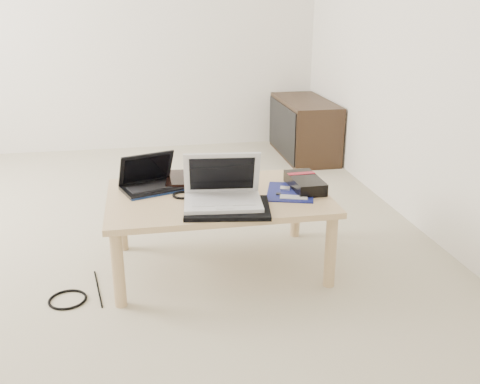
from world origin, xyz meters
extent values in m
plane|color=beige|center=(0.00, 0.00, 0.00)|extent=(4.00, 4.00, 0.00)
cube|color=silver|center=(0.00, 2.05, 1.30)|extent=(4.00, 0.10, 2.60)
cube|color=silver|center=(2.05, 0.00, 1.30)|extent=(0.10, 4.00, 2.60)
cube|color=tan|center=(0.72, -0.51, 0.39)|extent=(1.10, 0.70, 0.03)
cylinder|color=tan|center=(0.22, -0.81, 0.18)|extent=(0.06, 0.06, 0.37)
cylinder|color=tan|center=(1.22, -0.81, 0.18)|extent=(0.06, 0.06, 0.37)
cylinder|color=tan|center=(0.22, -0.21, 0.18)|extent=(0.06, 0.06, 0.37)
cylinder|color=tan|center=(1.22, -0.21, 0.18)|extent=(0.06, 0.06, 0.37)
cube|color=#332215|center=(1.78, 1.45, 0.25)|extent=(0.40, 0.90, 0.50)
cube|color=black|center=(1.58, 1.45, 0.25)|extent=(0.02, 0.86, 0.44)
cube|color=black|center=(0.64, -0.29, 0.42)|extent=(0.34, 0.30, 0.03)
cube|color=black|center=(0.40, -0.38, 0.41)|extent=(0.33, 0.28, 0.02)
cube|color=black|center=(0.40, -0.38, 0.42)|extent=(0.25, 0.18, 0.00)
cube|color=black|center=(0.42, -0.45, 0.42)|extent=(0.07, 0.05, 0.00)
cube|color=black|center=(0.38, -0.32, 0.50)|extent=(0.30, 0.18, 0.18)
cube|color=black|center=(0.38, -0.33, 0.50)|extent=(0.25, 0.14, 0.14)
cube|color=#0D204D|center=(0.43, -0.47, 0.40)|extent=(0.27, 0.11, 0.01)
cube|color=black|center=(0.71, -0.42, 0.41)|extent=(0.22, 0.17, 0.01)
cube|color=white|center=(0.71, -0.42, 0.41)|extent=(0.18, 0.14, 0.00)
cube|color=silver|center=(0.88, -0.52, 0.41)|extent=(0.08, 0.24, 0.02)
cube|color=#9FA0A5|center=(0.88, -0.52, 0.42)|extent=(0.06, 0.20, 0.00)
cube|color=black|center=(0.74, -0.72, 0.41)|extent=(0.43, 0.34, 0.02)
cube|color=silver|center=(0.72, -0.69, 0.43)|extent=(0.38, 0.29, 0.02)
cube|color=silver|center=(0.72, -0.69, 0.44)|extent=(0.31, 0.17, 0.00)
cube|color=silver|center=(0.71, -0.78, 0.44)|extent=(0.08, 0.04, 0.00)
cube|color=silver|center=(0.73, -0.62, 0.55)|extent=(0.37, 0.15, 0.23)
cube|color=black|center=(0.73, -0.62, 0.55)|extent=(0.31, 0.12, 0.18)
cube|color=#0B0E4C|center=(1.09, -0.54, 0.40)|extent=(0.31, 0.35, 0.01)
cube|color=silver|center=(1.07, -0.50, 0.41)|extent=(0.06, 0.06, 0.01)
cube|color=yellow|center=(1.18, -0.48, 0.41)|extent=(0.09, 0.04, 0.01)
cube|color=yellow|center=(1.18, -0.50, 0.41)|extent=(0.09, 0.04, 0.01)
cube|color=silver|center=(1.09, -0.61, 0.41)|extent=(0.13, 0.05, 0.01)
cube|color=silver|center=(1.08, -0.63, 0.41)|extent=(0.13, 0.05, 0.01)
cube|color=silver|center=(1.08, -0.65, 0.41)|extent=(0.13, 0.05, 0.01)
cube|color=black|center=(1.02, -0.57, 0.41)|extent=(0.03, 0.03, 0.01)
cube|color=black|center=(1.18, -0.49, 0.43)|extent=(0.15, 0.29, 0.06)
cube|color=maroon|center=(1.18, -0.43, 0.46)|extent=(0.15, 0.04, 0.00)
torus|color=black|center=(0.55, -0.49, 0.41)|extent=(0.12, 0.12, 0.01)
torus|color=black|center=(-0.02, -0.72, 0.01)|extent=(0.22, 0.22, 0.01)
cylinder|color=black|center=(0.11, -0.64, 0.00)|extent=(0.06, 0.36, 0.01)
camera|label=1|loc=(0.37, -3.00, 1.33)|focal=40.00mm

